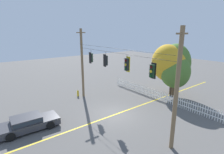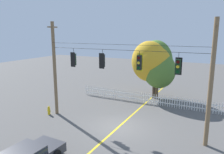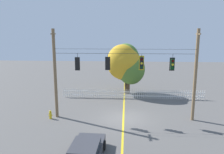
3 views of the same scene
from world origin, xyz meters
name	(u,v)px [view 3 (image 3 of 3)]	position (x,y,z in m)	size (l,w,h in m)	color
ground	(123,118)	(0.00, 0.00, 0.00)	(80.00, 80.00, 0.00)	#565451
lane_centerline_stripe	(123,118)	(0.00, 0.00, 0.00)	(0.16, 36.00, 0.01)	gold
signal_support_span	(124,74)	(0.00, 0.00, 4.04)	(12.40, 1.10, 7.91)	brown
traffic_signal_northbound_primary	(78,64)	(-4.02, -0.01, 4.92)	(0.43, 0.38, 1.47)	black
traffic_signal_westbound_side	(108,63)	(-1.39, -0.01, 4.98)	(0.43, 0.38, 1.42)	black
traffic_signal_southbound_primary	(142,63)	(1.50, 0.01, 5.01)	(0.43, 0.38, 1.43)	black
traffic_signal_eastbound_side	(172,64)	(4.10, 0.01, 4.93)	(0.43, 0.38, 1.45)	black
white_picket_fence	(133,94)	(0.99, 6.23, 0.54)	(16.36, 0.06, 1.08)	white
autumn_maple_near_fence	(124,64)	(-0.10, 8.27, 3.82)	(4.11, 4.15, 6.18)	#473828
autumn_maple_mid	(128,65)	(0.39, 8.60, 3.62)	(4.16, 4.20, 6.24)	brown
parked_car	(85,152)	(-2.17, -7.04, 0.61)	(2.14, 4.56, 1.15)	#38383D
fire_hydrant	(50,115)	(-6.51, -0.52, 0.38)	(0.38, 0.22, 0.76)	gold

